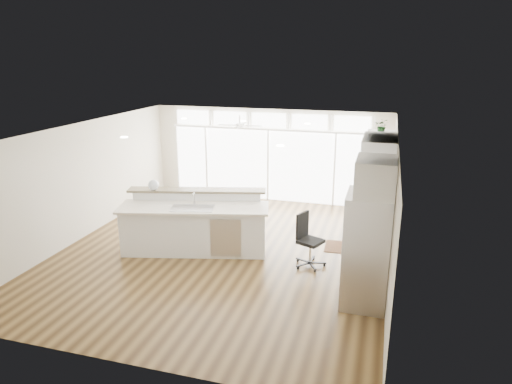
# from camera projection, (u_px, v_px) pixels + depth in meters

# --- Properties ---
(floor) EXTENTS (7.00, 8.00, 0.02)m
(floor) POSITION_uv_depth(u_px,v_px,m) (223.00, 252.00, 10.13)
(floor) COLOR #432D14
(floor) RESTS_ON ground
(ceiling) EXTENTS (7.00, 8.00, 0.02)m
(ceiling) POSITION_uv_depth(u_px,v_px,m) (220.00, 130.00, 9.34)
(ceiling) COLOR white
(ceiling) RESTS_ON wall_back
(wall_back) EXTENTS (7.00, 0.04, 2.70)m
(wall_back) POSITION_uv_depth(u_px,v_px,m) (269.00, 155.00, 13.41)
(wall_back) COLOR beige
(wall_back) RESTS_ON floor
(wall_front) EXTENTS (7.00, 0.04, 2.70)m
(wall_front) POSITION_uv_depth(u_px,v_px,m) (118.00, 278.00, 6.06)
(wall_front) COLOR beige
(wall_front) RESTS_ON floor
(wall_left) EXTENTS (0.04, 8.00, 2.70)m
(wall_left) POSITION_uv_depth(u_px,v_px,m) (81.00, 181.00, 10.66)
(wall_left) COLOR beige
(wall_left) RESTS_ON floor
(wall_right) EXTENTS (0.04, 8.00, 2.70)m
(wall_right) POSITION_uv_depth(u_px,v_px,m) (392.00, 208.00, 8.81)
(wall_right) COLOR beige
(wall_right) RESTS_ON floor
(glass_wall) EXTENTS (5.80, 0.06, 2.08)m
(glass_wall) POSITION_uv_depth(u_px,v_px,m) (268.00, 165.00, 13.44)
(glass_wall) COLOR white
(glass_wall) RESTS_ON wall_back
(transom_row) EXTENTS (5.90, 0.06, 0.40)m
(transom_row) POSITION_uv_depth(u_px,v_px,m) (269.00, 120.00, 13.06)
(transom_row) COLOR white
(transom_row) RESTS_ON wall_back
(desk_window) EXTENTS (0.04, 0.85, 0.85)m
(desk_window) POSITION_uv_depth(u_px,v_px,m) (391.00, 194.00, 9.03)
(desk_window) COLOR white
(desk_window) RESTS_ON wall_right
(ceiling_fan) EXTENTS (1.16, 1.16, 0.32)m
(ceiling_fan) POSITION_uv_depth(u_px,v_px,m) (240.00, 122.00, 12.11)
(ceiling_fan) COLOR white
(ceiling_fan) RESTS_ON ceiling
(recessed_lights) EXTENTS (3.40, 3.00, 0.02)m
(recessed_lights) POSITION_uv_depth(u_px,v_px,m) (224.00, 130.00, 9.53)
(recessed_lights) COLOR white
(recessed_lights) RESTS_ON ceiling
(oven_cabinet) EXTENTS (0.64, 1.20, 2.50)m
(oven_cabinet) POSITION_uv_depth(u_px,v_px,m) (377.00, 187.00, 10.58)
(oven_cabinet) COLOR white
(oven_cabinet) RESTS_ON floor
(desk_nook) EXTENTS (0.72, 1.30, 0.76)m
(desk_nook) POSITION_uv_depth(u_px,v_px,m) (370.00, 246.00, 9.46)
(desk_nook) COLOR white
(desk_nook) RESTS_ON floor
(upper_cabinets) EXTENTS (0.64, 1.30, 0.64)m
(upper_cabinets) POSITION_uv_depth(u_px,v_px,m) (379.00, 153.00, 8.88)
(upper_cabinets) COLOR white
(upper_cabinets) RESTS_ON wall_right
(refrigerator) EXTENTS (0.76, 0.90, 2.00)m
(refrigerator) POSITION_uv_depth(u_px,v_px,m) (366.00, 250.00, 7.77)
(refrigerator) COLOR silver
(refrigerator) RESTS_ON floor
(fridge_cabinet) EXTENTS (0.64, 0.90, 0.60)m
(fridge_cabinet) POSITION_uv_depth(u_px,v_px,m) (376.00, 177.00, 7.38)
(fridge_cabinet) COLOR white
(fridge_cabinet) RESTS_ON wall_right
(framed_photos) EXTENTS (0.06, 0.22, 0.80)m
(framed_photos) POSITION_uv_depth(u_px,v_px,m) (390.00, 192.00, 9.65)
(framed_photos) COLOR black
(framed_photos) RESTS_ON wall_right
(kitchen_island) EXTENTS (3.43, 1.97, 1.28)m
(kitchen_island) POSITION_uv_depth(u_px,v_px,m) (194.00, 224.00, 9.96)
(kitchen_island) COLOR white
(kitchen_island) RESTS_ON floor
(rug) EXTENTS (1.00, 0.74, 0.01)m
(rug) POSITION_uv_depth(u_px,v_px,m) (347.00, 248.00, 10.30)
(rug) COLOR #341C10
(rug) RESTS_ON floor
(office_chair) EXTENTS (0.75, 0.72, 1.11)m
(office_chair) POSITION_uv_depth(u_px,v_px,m) (311.00, 241.00, 9.27)
(office_chair) COLOR black
(office_chair) RESTS_ON floor
(fishbowl) EXTENTS (0.30, 0.30, 0.24)m
(fishbowl) POSITION_uv_depth(u_px,v_px,m) (153.00, 185.00, 10.15)
(fishbowl) COLOR silver
(fishbowl) RESTS_ON kitchen_island
(monitor) EXTENTS (0.10, 0.43, 0.35)m
(monitor) POSITION_uv_depth(u_px,v_px,m) (368.00, 221.00, 9.32)
(monitor) COLOR black
(monitor) RESTS_ON desk_nook
(keyboard) EXTENTS (0.16, 0.35, 0.02)m
(keyboard) POSITION_uv_depth(u_px,v_px,m) (359.00, 227.00, 9.41)
(keyboard) COLOR white
(keyboard) RESTS_ON desk_nook
(potted_plant) EXTENTS (0.31, 0.34, 0.25)m
(potted_plant) POSITION_uv_depth(u_px,v_px,m) (382.00, 128.00, 10.18)
(potted_plant) COLOR #285E29
(potted_plant) RESTS_ON oven_cabinet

